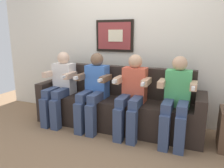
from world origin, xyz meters
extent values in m
plane|color=#8C6B4C|center=(0.00, 0.00, 0.00)|extent=(6.35, 6.35, 0.00)
cube|color=silver|center=(0.00, 0.77, 1.30)|extent=(4.88, 0.05, 2.60)
cube|color=black|center=(-0.19, 0.72, 1.35)|extent=(0.63, 0.03, 0.50)
cube|color=maroon|center=(-0.19, 0.71, 1.35)|extent=(0.55, 0.02, 0.42)
cube|color=beige|center=(-0.16, 0.70, 1.35)|extent=(0.24, 0.02, 0.18)
cube|color=#2D231E|center=(0.00, 0.29, 0.23)|extent=(2.20, 0.58, 0.45)
cube|color=#2D231E|center=(0.00, 0.51, 0.68)|extent=(2.20, 0.14, 0.45)
cube|color=#2D231E|center=(-1.17, 0.29, 0.31)|extent=(0.14, 0.58, 0.62)
cube|color=#2D231E|center=(1.17, 0.29, 0.31)|extent=(0.14, 0.58, 0.62)
cube|color=white|center=(-0.88, 0.28, 0.69)|extent=(0.32, 0.20, 0.48)
sphere|color=beige|center=(-0.88, 0.28, 1.02)|extent=(0.19, 0.19, 0.19)
cube|color=#38476B|center=(-0.97, 0.08, 0.51)|extent=(0.12, 0.40, 0.12)
cube|color=#38476B|center=(-0.79, 0.08, 0.51)|extent=(0.12, 0.40, 0.12)
cube|color=#38476B|center=(-0.97, -0.12, 0.23)|extent=(0.12, 0.12, 0.45)
cube|color=#38476B|center=(-0.79, -0.12, 0.23)|extent=(0.12, 0.12, 0.45)
cube|color=beige|center=(-1.07, 0.16, 0.77)|extent=(0.08, 0.28, 0.08)
cube|color=beige|center=(-0.69, 0.16, 0.77)|extent=(0.08, 0.28, 0.08)
cube|color=white|center=(-0.69, 0.00, 0.78)|extent=(0.04, 0.13, 0.04)
cube|color=#3F72CC|center=(-0.29, 0.28, 0.69)|extent=(0.32, 0.20, 0.48)
sphere|color=brown|center=(-0.29, 0.28, 1.02)|extent=(0.19, 0.19, 0.19)
cube|color=#38476B|center=(-0.38, 0.08, 0.51)|extent=(0.12, 0.40, 0.12)
cube|color=#38476B|center=(-0.20, 0.08, 0.51)|extent=(0.12, 0.40, 0.12)
cube|color=#38476B|center=(-0.38, -0.12, 0.23)|extent=(0.12, 0.12, 0.45)
cube|color=#38476B|center=(-0.20, -0.12, 0.23)|extent=(0.12, 0.12, 0.45)
cube|color=brown|center=(-0.48, 0.16, 0.77)|extent=(0.08, 0.28, 0.08)
cube|color=brown|center=(-0.10, 0.16, 0.77)|extent=(0.08, 0.28, 0.08)
cube|color=white|center=(-0.10, 0.00, 0.78)|extent=(0.04, 0.13, 0.04)
cube|color=white|center=(-0.48, 0.00, 0.78)|extent=(0.04, 0.10, 0.04)
cube|color=#D8593F|center=(0.29, 0.28, 0.69)|extent=(0.32, 0.20, 0.48)
sphere|color=tan|center=(0.29, 0.28, 1.02)|extent=(0.19, 0.19, 0.19)
cube|color=#38476B|center=(0.20, 0.08, 0.51)|extent=(0.12, 0.40, 0.12)
cube|color=#38476B|center=(0.38, 0.08, 0.51)|extent=(0.12, 0.40, 0.12)
cube|color=#38476B|center=(0.20, -0.12, 0.23)|extent=(0.12, 0.12, 0.45)
cube|color=#38476B|center=(0.38, -0.12, 0.23)|extent=(0.12, 0.12, 0.45)
cube|color=tan|center=(0.10, 0.16, 0.77)|extent=(0.08, 0.28, 0.08)
cube|color=tan|center=(0.48, 0.16, 0.77)|extent=(0.08, 0.28, 0.08)
cube|color=white|center=(0.48, 0.00, 0.78)|extent=(0.04, 0.13, 0.04)
cube|color=white|center=(0.10, 0.00, 0.78)|extent=(0.04, 0.10, 0.04)
cube|color=#4CB266|center=(0.88, 0.28, 0.69)|extent=(0.32, 0.20, 0.48)
sphere|color=tan|center=(0.88, 0.28, 1.02)|extent=(0.19, 0.19, 0.19)
cube|color=#38476B|center=(0.79, 0.08, 0.51)|extent=(0.12, 0.40, 0.12)
cube|color=#38476B|center=(0.97, 0.08, 0.51)|extent=(0.12, 0.40, 0.12)
cube|color=#38476B|center=(0.79, -0.12, 0.23)|extent=(0.12, 0.12, 0.45)
cube|color=#38476B|center=(0.97, -0.12, 0.23)|extent=(0.12, 0.12, 0.45)
cube|color=tan|center=(0.69, 0.16, 0.77)|extent=(0.08, 0.28, 0.08)
cube|color=tan|center=(1.07, 0.16, 0.77)|extent=(0.08, 0.28, 0.08)
cube|color=white|center=(1.07, 0.00, 0.78)|extent=(0.04, 0.13, 0.04)
camera|label=1|loc=(1.12, -2.58, 1.38)|focal=34.84mm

